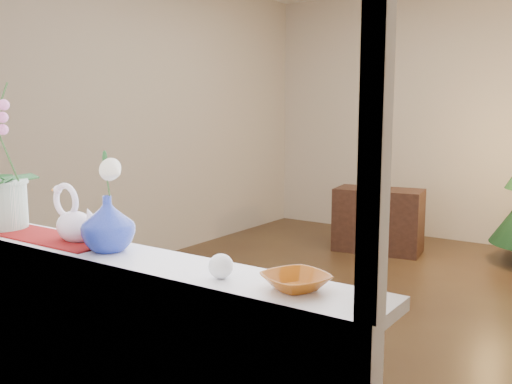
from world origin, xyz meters
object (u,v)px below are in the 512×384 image
blue_vase (108,219)px  side_table (378,220)px  amber_dish (296,283)px  swan (75,215)px  paperweight (221,266)px

blue_vase → side_table: size_ratio=0.28×
amber_dish → side_table: size_ratio=0.19×
blue_vase → amber_dish: blue_vase is taller
swan → side_table: (-0.37, 3.92, -0.71)m
swan → blue_vase: (0.21, -0.02, 0.01)m
side_table → amber_dish: bearing=-80.1°
swan → side_table: 4.00m
blue_vase → paperweight: blue_vase is taller
amber_dish → paperweight: bearing=-170.6°
blue_vase → swan: bearing=174.1°
blue_vase → amber_dish: (0.78, 0.01, -0.10)m
blue_vase → amber_dish: size_ratio=1.49×
amber_dish → swan: bearing=179.1°
paperweight → amber_dish: bearing=9.4°
swan → amber_dish: size_ratio=1.60×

